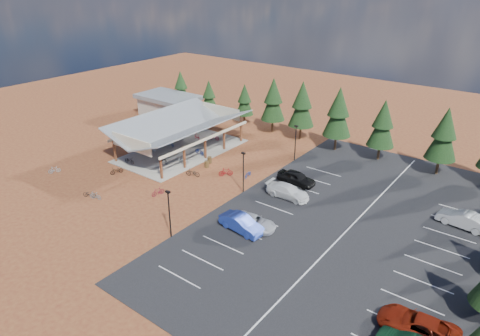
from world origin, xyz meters
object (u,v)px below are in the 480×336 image
at_px(bike_1, 152,148).
at_px(bike_12, 89,194).
at_px(bike_11, 158,191).
at_px(car_4, 296,178).
at_px(bike_0, 129,160).
at_px(car_9, 463,219).
at_px(car_2, 254,222).
at_px(bike_4, 163,160).
at_px(bike_13, 95,196).
at_px(bike_16, 193,173).
at_px(bike_6, 199,151).
at_px(bike_9, 54,170).
at_px(lamp_post_1, 243,170).
at_px(car_6, 418,325).
at_px(bike_7, 214,137).
at_px(bike_3, 197,137).
at_px(lamp_post_0, 169,211).
at_px(car_1, 242,224).
at_px(trash_bin_1, 210,160).
at_px(bike_8, 117,170).
at_px(outbuilding, 168,105).
at_px(bike_15, 226,172).
at_px(bike_2, 171,143).
at_px(bike_14, 248,174).
at_px(bike_5, 184,160).
at_px(bike_pavilion, 181,126).
at_px(car_3, 288,191).
at_px(lamp_post_2, 295,140).

bearing_deg(bike_1, bike_12, -171.26).
relative_size(bike_11, car_4, 0.35).
bearing_deg(bike_11, bike_0, 168.23).
bearing_deg(car_9, car_2, -45.91).
xyz_separation_m(bike_4, bike_11, (6.38, -6.96, 0.00)).
xyz_separation_m(bike_13, bike_16, (4.79, 11.36, 0.03)).
distance_m(bike_6, bike_9, 19.49).
height_order(lamp_post_1, car_6, lamp_post_1).
xyz_separation_m(lamp_post_1, bike_16, (-7.81, -0.43, -2.48)).
bearing_deg(bike_1, bike_7, -35.18).
bearing_deg(car_6, bike_4, -109.53).
relative_size(bike_1, bike_3, 0.87).
bearing_deg(bike_4, lamp_post_0, -127.44).
relative_size(bike_7, car_4, 0.35).
relative_size(car_1, car_2, 1.05).
distance_m(bike_13, bike_16, 12.32).
height_order(trash_bin_1, bike_12, trash_bin_1).
bearing_deg(car_9, bike_8, -64.86).
relative_size(lamp_post_1, bike_4, 3.27).
xyz_separation_m(outbuilding, car_6, (52.29, -26.18, -1.20)).
relative_size(lamp_post_0, bike_12, 3.15).
height_order(bike_3, bike_15, same).
bearing_deg(bike_11, bike_2, 140.07).
xyz_separation_m(bike_13, bike_14, (10.60, 15.50, -0.04)).
bearing_deg(bike_0, car_6, -103.85).
bearing_deg(bike_13, bike_4, 168.10).
bearing_deg(bike_3, lamp_post_1, -103.00).
distance_m(outbuilding, lamp_post_0, 40.32).
height_order(bike_1, bike_12, bike_1).
relative_size(bike_5, bike_14, 1.11).
height_order(bike_8, bike_11, bike_11).
xyz_separation_m(bike_6, bike_16, (4.16, -5.87, -0.10)).
height_order(bike_pavilion, lamp_post_0, lamp_post_0).
xyz_separation_m(bike_pavilion, bike_14, (13.00, -1.29, -3.40)).
relative_size(bike_0, bike_8, 0.97).
xyz_separation_m(bike_13, bike_15, (8.10, 14.04, 0.09)).
xyz_separation_m(bike_6, car_6, (35.26, -15.62, 0.24)).
bearing_deg(bike_16, bike_15, 109.54).
bearing_deg(bike_4, bike_13, -169.99).
distance_m(bike_1, car_3, 23.19).
height_order(lamp_post_1, bike_14, lamp_post_1).
relative_size(bike_6, car_2, 0.39).
bearing_deg(bike_16, lamp_post_2, 128.36).
bearing_deg(bike_3, bike_16, -122.35).
xyz_separation_m(bike_16, car_4, (11.76, 6.12, 0.37)).
relative_size(bike_2, bike_14, 0.97).
height_order(bike_15, car_6, car_6).
bearing_deg(car_4, outbuilding, 73.21).
bearing_deg(bike_16, bike_pavilion, -146.56).
height_order(lamp_post_1, lamp_post_2, same).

